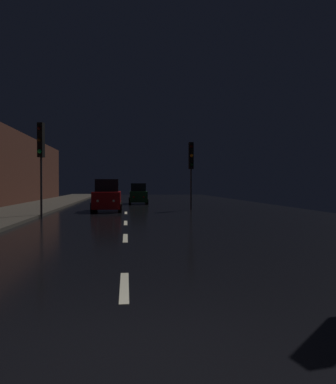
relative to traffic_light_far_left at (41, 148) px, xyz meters
The scene contains 7 objects.
ground 8.34m from the traffic_light_far_left, 51.25° to the left, with size 26.26×84.00×0.02m, color black.
sidewalk_left 7.26m from the traffic_light_far_left, 111.66° to the left, with size 4.40×84.00×0.15m, color #38332B.
lane_centerline 8.74m from the traffic_light_far_left, 53.91° to the right, with size 0.16×20.99×0.01m.
traffic_light_far_left is the anchor object (origin of this frame).
traffic_light_far_right 10.92m from the traffic_light_far_left, 31.88° to the left, with size 0.33×0.47×4.82m.
car_approaching_headlights 6.69m from the traffic_light_far_left, 56.28° to the left, with size 1.99×4.31×2.17m.
car_distant_taillights 16.37m from the traffic_light_far_left, 69.03° to the left, with size 1.75×3.80×1.91m.
Camera 1 is at (0.04, -4.33, 1.84)m, focal length 38.25 mm.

